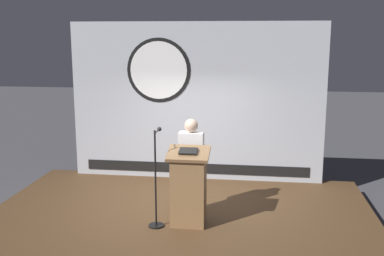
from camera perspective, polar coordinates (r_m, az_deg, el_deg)
ground_plane at (r=8.09m, az=-1.22°, el=-12.03°), size 40.00×40.00×0.00m
stage_platform at (r=8.03m, az=-1.22°, el=-11.05°), size 6.40×4.00×0.30m
banner_display at (r=9.35m, az=0.36°, el=3.24°), size 5.08×0.12×3.17m
podium at (r=7.22m, az=-0.43°, el=-7.34°), size 0.64×0.50×1.22m
speaker_person at (r=7.61m, az=-0.09°, el=-4.66°), size 0.40×0.26×1.59m
microphone_stand at (r=7.23m, az=-4.39°, el=-7.90°), size 0.24×0.49×1.52m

